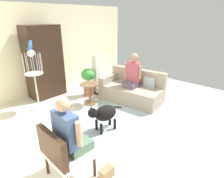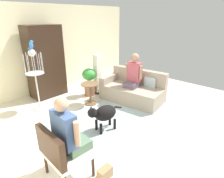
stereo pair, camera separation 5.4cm
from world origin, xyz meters
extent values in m
plane|color=beige|center=(0.00, 0.00, 0.00)|extent=(7.56, 7.56, 0.00)
cube|color=beige|center=(0.00, 2.92, 1.29)|extent=(6.90, 0.12, 2.58)
cube|color=#9EB2B7|center=(-0.02, -0.13, 0.00)|extent=(2.70, 2.47, 0.01)
cube|color=gray|center=(1.21, 0.42, 0.21)|extent=(1.10, 1.77, 0.42)
cube|color=gray|center=(1.56, 0.47, 0.63)|extent=(0.39, 1.68, 0.41)
cube|color=gray|center=(1.11, 1.16, 0.52)|extent=(0.90, 0.29, 0.20)
cube|color=#9EB2B7|center=(1.49, 0.03, 0.56)|extent=(0.14, 0.33, 0.28)
cylinder|color=#382316|center=(-1.33, -0.25, 0.18)|extent=(0.04, 0.04, 0.37)
cylinder|color=#382316|center=(-1.35, -0.80, 0.18)|extent=(0.04, 0.04, 0.37)
cylinder|color=#382316|center=(-1.79, -0.23, 0.18)|extent=(0.04, 0.04, 0.37)
cube|color=white|center=(-1.57, -0.51, 0.40)|extent=(0.59, 0.68, 0.06)
cube|color=#382316|center=(-1.81, -0.50, 0.64)|extent=(0.11, 0.65, 0.43)
cube|color=#5B4C5E|center=(1.14, 0.41, 0.49)|extent=(0.39, 0.39, 0.14)
cube|color=#B24C59|center=(1.28, 0.43, 0.82)|extent=(0.22, 0.37, 0.52)
sphere|color=#A57A60|center=(1.28, 0.43, 1.22)|extent=(0.22, 0.22, 0.22)
cylinder|color=#A57A60|center=(1.27, 0.21, 0.85)|extent=(0.08, 0.08, 0.37)
cylinder|color=#A57A60|center=(1.21, 0.64, 0.85)|extent=(0.08, 0.08, 0.37)
cube|color=#547157|center=(-1.44, -0.52, 0.50)|extent=(0.37, 0.43, 0.14)
cube|color=#3F598C|center=(-1.59, -0.51, 0.82)|extent=(0.20, 0.43, 0.50)
sphere|color=tan|center=(-1.59, -0.51, 1.19)|extent=(0.20, 0.20, 0.20)
cylinder|color=tan|center=(-1.54, -0.26, 0.84)|extent=(0.08, 0.08, 0.35)
cylinder|color=tan|center=(-1.56, -0.76, 0.84)|extent=(0.08, 0.08, 0.35)
cylinder|color=brown|center=(0.26, 1.11, 0.57)|extent=(0.50, 0.50, 0.02)
cylinder|color=brown|center=(0.26, 1.11, 0.28)|extent=(0.06, 0.06, 0.56)
cylinder|color=brown|center=(0.26, 1.11, 0.01)|extent=(0.33, 0.33, 0.03)
ellipsoid|color=black|center=(-0.34, -0.06, 0.39)|extent=(0.54, 0.42, 0.32)
sphere|color=black|center=(-0.63, 0.01, 0.49)|extent=(0.19, 0.19, 0.19)
cone|color=black|center=(-0.65, -0.04, 0.58)|extent=(0.06, 0.06, 0.06)
cone|color=black|center=(-0.62, 0.05, 0.58)|extent=(0.06, 0.06, 0.06)
cylinder|color=black|center=(-0.03, -0.13, 0.43)|extent=(0.18, 0.08, 0.10)
cylinder|color=black|center=(-0.53, -0.12, 0.12)|extent=(0.06, 0.06, 0.23)
cylinder|color=black|center=(-0.49, 0.07, 0.12)|extent=(0.06, 0.06, 0.23)
cylinder|color=black|center=(-0.20, -0.19, 0.12)|extent=(0.06, 0.06, 0.23)
cylinder|color=black|center=(-0.16, -0.01, 0.12)|extent=(0.06, 0.06, 0.23)
cylinder|color=silver|center=(-0.82, 1.86, 0.01)|extent=(0.36, 0.36, 0.03)
cylinder|color=silver|center=(-0.82, 1.86, 0.47)|extent=(0.04, 0.04, 0.94)
cylinder|color=silver|center=(-0.82, 1.86, 0.95)|extent=(0.43, 0.43, 0.02)
cylinder|color=silver|center=(-0.61, 1.86, 1.20)|extent=(0.01, 0.01, 0.48)
cylinder|color=silver|center=(-0.65, 1.98, 1.20)|extent=(0.01, 0.01, 0.48)
cylinder|color=silver|center=(-0.75, 2.05, 1.20)|extent=(0.01, 0.01, 0.48)
cylinder|color=silver|center=(-0.88, 2.05, 1.20)|extent=(0.01, 0.01, 0.48)
cylinder|color=silver|center=(-0.98, 1.98, 1.20)|extent=(0.01, 0.01, 0.48)
cylinder|color=silver|center=(-1.02, 1.86, 1.20)|extent=(0.01, 0.01, 0.48)
cylinder|color=silver|center=(-0.98, 1.74, 1.20)|extent=(0.01, 0.01, 0.48)
cylinder|color=silver|center=(-0.88, 1.66, 1.20)|extent=(0.01, 0.01, 0.48)
cylinder|color=silver|center=(-0.75, 1.66, 1.20)|extent=(0.01, 0.01, 0.48)
cylinder|color=silver|center=(-0.65, 1.74, 1.20)|extent=(0.01, 0.01, 0.48)
sphere|color=silver|center=(-0.82, 1.86, 1.44)|extent=(0.17, 0.17, 0.17)
ellipsoid|color=blue|center=(-0.80, 1.86, 1.62)|extent=(0.09, 0.10, 0.18)
sphere|color=blue|center=(-0.78, 1.86, 1.70)|extent=(0.07, 0.07, 0.07)
cone|color=#D8BF4C|center=(-0.75, 1.86, 1.70)|extent=(0.03, 0.02, 0.02)
ellipsoid|color=blue|center=(-0.84, 1.86, 1.55)|extent=(0.12, 0.03, 0.04)
cylinder|color=#996047|center=(0.66, 1.60, 0.14)|extent=(0.31, 0.31, 0.28)
cylinder|color=brown|center=(0.66, 1.60, 0.38)|extent=(0.03, 0.03, 0.20)
ellipsoid|color=green|center=(0.66, 1.60, 0.64)|extent=(0.40, 0.40, 0.36)
cube|color=#4C4742|center=(0.92, 1.52, 0.03)|extent=(0.20, 0.20, 0.06)
cube|color=white|center=(0.92, 1.52, 0.63)|extent=(0.18, 0.18, 1.14)
cube|color=black|center=(-0.18, 2.51, 1.01)|extent=(0.95, 0.56, 2.03)
cube|color=#99724C|center=(-1.26, -0.95, 0.09)|extent=(0.22, 0.13, 0.17)
camera|label=1|loc=(-2.77, -2.42, 2.25)|focal=30.03mm
camera|label=2|loc=(-2.74, -2.46, 2.25)|focal=30.03mm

